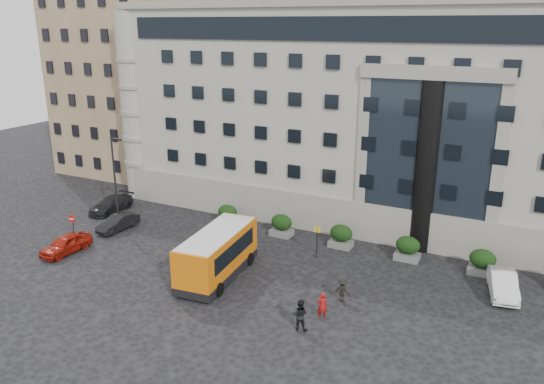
# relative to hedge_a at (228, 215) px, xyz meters

# --- Properties ---
(ground) EXTENTS (120.00, 120.00, 0.00)m
(ground) POSITION_rel_hedge_a_xyz_m (4.00, -7.80, -0.93)
(ground) COLOR black
(ground) RESTS_ON ground
(civic_building) EXTENTS (44.00, 24.00, 18.00)m
(civic_building) POSITION_rel_hedge_a_xyz_m (10.00, 14.20, 8.07)
(civic_building) COLOR #A39C90
(civic_building) RESTS_ON ground
(entrance_column) EXTENTS (1.80, 1.80, 13.00)m
(entrance_column) POSITION_rel_hedge_a_xyz_m (16.00, 2.50, 5.57)
(entrance_column) COLOR black
(entrance_column) RESTS_ON ground
(apartment_near) EXTENTS (14.00, 14.00, 20.00)m
(apartment_near) POSITION_rel_hedge_a_xyz_m (-20.00, 12.20, 9.07)
(apartment_near) COLOR olive
(apartment_near) RESTS_ON ground
(apartment_far) EXTENTS (13.00, 13.00, 22.00)m
(apartment_far) POSITION_rel_hedge_a_xyz_m (-23.00, 30.20, 10.07)
(apartment_far) COLOR #82664B
(apartment_far) RESTS_ON ground
(hedge_a) EXTENTS (1.80, 1.26, 1.84)m
(hedge_a) POSITION_rel_hedge_a_xyz_m (0.00, 0.00, 0.00)
(hedge_a) COLOR #5F5F5C
(hedge_a) RESTS_ON ground
(hedge_b) EXTENTS (1.80, 1.26, 1.84)m
(hedge_b) POSITION_rel_hedge_a_xyz_m (5.20, 0.00, 0.00)
(hedge_b) COLOR #5F5F5C
(hedge_b) RESTS_ON ground
(hedge_c) EXTENTS (1.80, 1.26, 1.84)m
(hedge_c) POSITION_rel_hedge_a_xyz_m (10.40, 0.00, 0.00)
(hedge_c) COLOR #5F5F5C
(hedge_c) RESTS_ON ground
(hedge_d) EXTENTS (1.80, 1.26, 1.84)m
(hedge_d) POSITION_rel_hedge_a_xyz_m (15.60, 0.00, 0.00)
(hedge_d) COLOR #5F5F5C
(hedge_d) RESTS_ON ground
(hedge_e) EXTENTS (1.80, 1.26, 1.84)m
(hedge_e) POSITION_rel_hedge_a_xyz_m (20.80, 0.00, 0.00)
(hedge_e) COLOR #5F5F5C
(hedge_e) RESTS_ON ground
(street_lamp) EXTENTS (1.16, 0.18, 8.00)m
(street_lamp) POSITION_rel_hedge_a_xyz_m (-7.94, -4.80, 3.44)
(street_lamp) COLOR #262628
(street_lamp) RESTS_ON ground
(bus_stop_sign) EXTENTS (0.50, 0.08, 2.52)m
(bus_stop_sign) POSITION_rel_hedge_a_xyz_m (9.50, -2.80, 0.80)
(bus_stop_sign) COLOR #262628
(bus_stop_sign) RESTS_ON ground
(no_entry_sign) EXTENTS (0.64, 0.16, 2.32)m
(no_entry_sign) POSITION_rel_hedge_a_xyz_m (-9.00, -8.84, 0.72)
(no_entry_sign) COLOR #262628
(no_entry_sign) RESTS_ON ground
(minibus) EXTENTS (3.54, 8.04, 3.26)m
(minibus) POSITION_rel_hedge_a_xyz_m (4.52, -8.66, 0.86)
(minibus) COLOR #D8650A
(minibus) RESTS_ON ground
(red_truck) EXTENTS (2.92, 5.93, 3.15)m
(red_truck) POSITION_rel_hedge_a_xyz_m (-7.99, 5.83, 0.68)
(red_truck) COLOR maroon
(red_truck) RESTS_ON ground
(parked_car_a) EXTENTS (1.89, 4.25, 1.42)m
(parked_car_a) POSITION_rel_hedge_a_xyz_m (-7.96, -10.60, -0.22)
(parked_car_a) COLOR #98160B
(parked_car_a) RESTS_ON ground
(parked_car_b) EXTENTS (1.59, 4.02, 1.30)m
(parked_car_b) POSITION_rel_hedge_a_xyz_m (-7.71, -5.19, -0.28)
(parked_car_b) COLOR black
(parked_car_b) RESTS_ON ground
(parked_car_c) EXTENTS (1.92, 4.72, 1.37)m
(parked_car_c) POSITION_rel_hedge_a_xyz_m (-11.57, -1.94, -0.24)
(parked_car_c) COLOR black
(parked_car_c) RESTS_ON ground
(parked_car_d) EXTENTS (3.35, 5.84, 1.53)m
(parked_car_d) POSITION_rel_hedge_a_xyz_m (-7.50, 6.02, -0.16)
(parked_car_d) COLOR black
(parked_car_d) RESTS_ON ground
(white_taxi) EXTENTS (2.42, 4.72, 1.48)m
(white_taxi) POSITION_rel_hedge_a_xyz_m (22.35, -2.44, -0.19)
(white_taxi) COLOR white
(white_taxi) RESTS_ON ground
(pedestrian_a) EXTENTS (0.74, 0.63, 1.71)m
(pedestrian_a) POSITION_rel_hedge_a_xyz_m (13.05, -10.55, -0.07)
(pedestrian_a) COLOR #9E120F
(pedestrian_a) RESTS_ON ground
(pedestrian_b) EXTENTS (1.04, 0.88, 1.90)m
(pedestrian_b) POSITION_rel_hedge_a_xyz_m (12.35, -12.23, 0.02)
(pedestrian_b) COLOR black
(pedestrian_b) RESTS_ON ground
(pedestrian_c) EXTENTS (1.03, 0.65, 1.52)m
(pedestrian_c) POSITION_rel_hedge_a_xyz_m (13.41, -8.05, -0.17)
(pedestrian_c) COLOR black
(pedestrian_c) RESTS_ON ground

